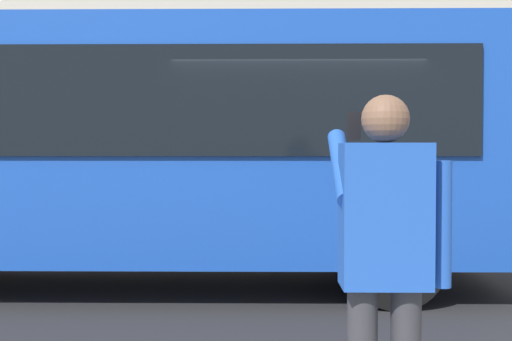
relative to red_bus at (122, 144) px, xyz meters
name	(u,v)px	position (x,y,z in m)	size (l,w,h in m)	color
ground_plane	(293,288)	(-2.03, 0.14, -1.68)	(60.00, 60.00, 0.00)	#232326
red_bus	(122,144)	(0.00, 0.00, 0.00)	(9.05, 2.54, 3.08)	#1947AD
pedestrian_photographer	(385,249)	(-2.25, 4.55, -0.54)	(0.53, 0.52, 1.70)	#2D2D33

